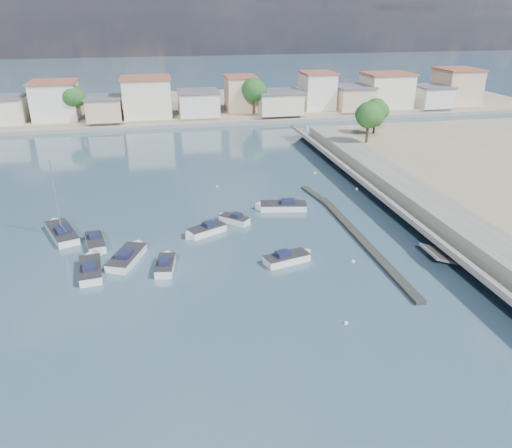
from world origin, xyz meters
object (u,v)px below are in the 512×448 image
(motorboat_e, at_px, (128,256))
(sailboat, at_px, (61,232))
(motorboat_g, at_px, (96,244))
(motorboat_b, at_px, (166,265))
(motorboat_a, at_px, (90,269))
(motorboat_f, at_px, (233,219))
(motorboat_d, at_px, (205,231))
(motorboat_c, at_px, (281,206))
(motorboat_h, at_px, (289,258))

(motorboat_e, bearing_deg, sailboat, 134.48)
(motorboat_g, bearing_deg, motorboat_b, -41.76)
(motorboat_a, xyz_separation_m, sailboat, (-3.98, 9.50, 0.03))
(motorboat_g, bearing_deg, motorboat_f, 12.81)
(motorboat_a, height_order, motorboat_g, same)
(motorboat_b, bearing_deg, motorboat_d, 57.51)
(motorboat_e, distance_m, motorboat_g, 5.10)
(motorboat_e, height_order, sailboat, sailboat)
(motorboat_e, distance_m, motorboat_f, 13.92)
(motorboat_c, relative_size, motorboat_e, 1.06)
(motorboat_d, bearing_deg, motorboat_h, -48.27)
(motorboat_e, height_order, motorboat_f, same)
(motorboat_b, height_order, motorboat_f, same)
(motorboat_a, bearing_deg, motorboat_g, 89.88)
(motorboat_c, height_order, motorboat_f, same)
(motorboat_a, bearing_deg, motorboat_e, 29.05)
(motorboat_f, bearing_deg, motorboat_a, -149.14)
(motorboat_f, xyz_separation_m, motorboat_g, (-15.33, -3.49, 0.00))
(motorboat_b, xyz_separation_m, motorboat_g, (-7.07, 6.32, 0.00))
(motorboat_d, relative_size, motorboat_f, 1.34)
(motorboat_e, xyz_separation_m, motorboat_f, (11.89, 7.25, -0.00))
(motorboat_b, xyz_separation_m, motorboat_d, (4.62, 7.25, -0.00))
(motorboat_a, distance_m, motorboat_e, 3.96)
(sailboat, bearing_deg, motorboat_f, -0.97)
(motorboat_d, bearing_deg, motorboat_c, 28.24)
(motorboat_a, bearing_deg, sailboat, 112.75)
(motorboat_b, bearing_deg, motorboat_g, 138.24)
(motorboat_c, xyz_separation_m, motorboat_g, (-21.90, -6.42, 0.00))
(motorboat_d, bearing_deg, sailboat, 169.60)
(motorboat_c, bearing_deg, motorboat_g, -163.66)
(motorboat_h, bearing_deg, motorboat_g, 158.76)
(motorboat_f, distance_m, sailboat, 19.33)
(motorboat_c, bearing_deg, motorboat_a, -151.09)
(motorboat_a, relative_size, motorboat_f, 1.63)
(motorboat_d, relative_size, sailboat, 0.53)
(motorboat_g, distance_m, motorboat_h, 20.57)
(motorboat_c, bearing_deg, motorboat_b, -139.34)
(motorboat_c, relative_size, motorboat_f, 1.82)
(motorboat_d, bearing_deg, motorboat_a, -150.50)
(motorboat_g, height_order, motorboat_h, same)
(motorboat_a, xyz_separation_m, motorboat_h, (19.18, -1.77, -0.00))
(motorboat_a, distance_m, motorboat_f, 17.88)
(sailboat, bearing_deg, motorboat_g, -43.68)
(motorboat_a, distance_m, motorboat_c, 25.03)
(motorboat_d, xyz_separation_m, motorboat_g, (-11.69, -0.94, 0.00))
(motorboat_f, xyz_separation_m, motorboat_h, (3.84, -10.94, 0.00))
(motorboat_d, bearing_deg, motorboat_e, -150.32)
(motorboat_g, distance_m, sailboat, 5.52)
(motorboat_e, distance_m, sailboat, 10.62)
(motorboat_e, bearing_deg, motorboat_d, 29.68)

